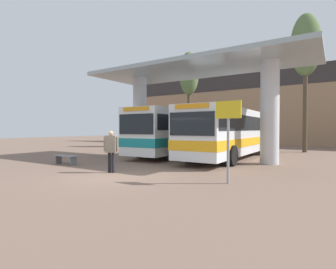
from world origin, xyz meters
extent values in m
plane|color=#755B4C|center=(0.00, 0.00, 0.00)|extent=(100.00, 100.00, 0.00)
cube|color=#9E7A5B|center=(0.00, 24.96, 4.52)|extent=(40.00, 0.50, 9.04)
cube|color=#332D2D|center=(0.00, 24.96, 7.96)|extent=(40.00, 0.58, 2.17)
cylinder|color=silver|center=(-4.45, 7.07, 2.79)|extent=(0.97, 0.97, 5.58)
cylinder|color=silver|center=(4.45, 7.07, 2.79)|extent=(0.97, 0.97, 5.58)
cube|color=#93A3A8|center=(0.00, 7.07, 5.70)|extent=(13.91, 5.23, 0.24)
cube|color=white|center=(-2.16, 9.13, 1.74)|extent=(2.94, 11.12, 2.83)
cube|color=black|center=(-2.16, 9.13, 2.28)|extent=(2.96, 10.68, 0.90)
cube|color=teal|center=(-2.16, 9.13, 1.11)|extent=(2.98, 11.16, 0.51)
cube|color=black|center=(-1.95, 3.59, 2.17)|extent=(2.33, 0.15, 1.13)
cube|color=orange|center=(-1.95, 3.59, 3.02)|extent=(1.77, 0.12, 0.22)
cylinder|color=black|center=(-3.29, 5.67, 0.51)|extent=(0.32, 1.02, 1.01)
cylinder|color=black|center=(-0.77, 5.76, 0.51)|extent=(0.32, 1.02, 1.01)
cylinder|color=black|center=(-3.53, 12.11, 0.51)|extent=(0.32, 1.02, 1.01)
cylinder|color=black|center=(-1.01, 12.21, 0.51)|extent=(0.32, 1.02, 1.01)
cube|color=silver|center=(1.73, 8.80, 1.72)|extent=(2.63, 11.46, 2.75)
cube|color=black|center=(1.73, 8.80, 2.24)|extent=(2.67, 11.00, 0.88)
cube|color=orange|center=(1.73, 8.80, 1.10)|extent=(2.68, 11.50, 0.49)
cube|color=black|center=(1.81, 3.05, 2.13)|extent=(2.29, 0.09, 1.10)
cube|color=orange|center=(1.81, 3.05, 2.95)|extent=(1.74, 0.07, 0.22)
cylinder|color=black|center=(0.54, 5.24, 0.53)|extent=(0.29, 1.06, 1.06)
cylinder|color=black|center=(3.02, 5.27, 0.53)|extent=(0.29, 1.06, 1.06)
cylinder|color=black|center=(0.45, 11.92, 0.53)|extent=(0.29, 1.06, 1.06)
cylinder|color=black|center=(2.94, 11.96, 0.53)|extent=(0.29, 1.06, 1.06)
cube|color=slate|center=(-4.76, 1.11, 0.44)|extent=(1.58, 0.44, 0.04)
cube|color=slate|center=(-5.39, 1.11, 0.21)|extent=(0.07, 0.37, 0.42)
cube|color=slate|center=(-4.13, 1.11, 0.21)|extent=(0.07, 0.37, 0.42)
cylinder|color=gray|center=(4.33, 0.99, 1.13)|extent=(0.09, 0.09, 2.26)
cube|color=gold|center=(4.33, 0.99, 2.56)|extent=(0.90, 0.06, 0.60)
cylinder|color=black|center=(-0.78, 0.41, 0.44)|extent=(0.17, 0.17, 0.88)
cylinder|color=black|center=(-0.63, 0.47, 0.44)|extent=(0.17, 0.17, 0.88)
cube|color=#706656|center=(-0.71, 0.44, 1.24)|extent=(0.54, 0.42, 0.73)
sphere|color=tan|center=(-0.71, 0.44, 1.71)|extent=(0.20, 0.20, 0.20)
cylinder|color=#706656|center=(-0.97, 0.33, 1.25)|extent=(0.12, 0.12, 0.62)
cylinder|color=#706656|center=(-0.44, 0.54, 1.25)|extent=(0.12, 0.12, 0.62)
cylinder|color=#473A2B|center=(5.33, 16.20, 3.66)|extent=(0.34, 0.34, 7.32)
ellipsoid|color=#516B3D|center=(5.33, 16.20, 8.70)|extent=(2.29, 2.29, 5.04)
cylinder|color=#473A2B|center=(-5.86, 17.18, 3.29)|extent=(0.35, 0.35, 6.57)
ellipsoid|color=#516B3D|center=(-5.86, 17.18, 7.84)|extent=(2.10, 2.10, 4.62)
camera|label=1|loc=(7.45, -7.72, 1.89)|focal=28.00mm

